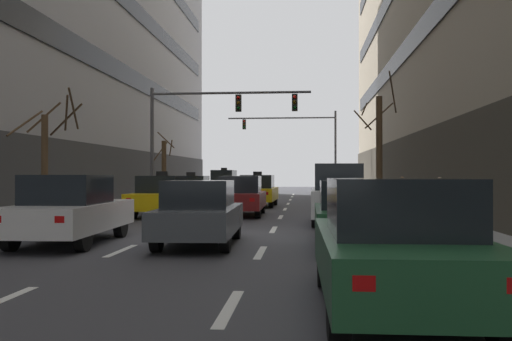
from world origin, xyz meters
name	(u,v)px	position (x,y,z in m)	size (l,w,h in m)	color
ground_plane	(213,236)	(0.00, 0.00, 0.00)	(120.00, 120.00, 0.00)	#38383D
sidewalk_right	(447,236)	(6.36, 0.00, 0.07)	(3.21, 80.00, 0.14)	gray
lane_stripe_l1_s3	(121,251)	(-1.58, -3.00, 0.00)	(0.16, 2.00, 0.01)	silver
lane_stripe_l1_s4	(174,229)	(-1.58, 2.00, 0.00)	(0.16, 2.00, 0.01)	silver
lane_stripe_l1_s5	(203,216)	(-1.58, 7.00, 0.00)	(0.16, 2.00, 0.01)	silver
lane_stripe_l1_s6	(222,209)	(-1.58, 12.00, 0.00)	(0.16, 2.00, 0.01)	silver
lane_stripe_l1_s7	(235,203)	(-1.58, 17.00, 0.00)	(0.16, 2.00, 0.01)	silver
lane_stripe_l1_s8	(244,200)	(-1.58, 22.00, 0.00)	(0.16, 2.00, 0.01)	silver
lane_stripe_l1_s9	(251,197)	(-1.58, 27.00, 0.00)	(0.16, 2.00, 0.01)	silver
lane_stripe_l1_s10	(257,194)	(-1.58, 32.00, 0.00)	(0.16, 2.00, 0.01)	silver
lane_stripe_l2_s2	(229,307)	(1.58, -8.00, 0.00)	(0.16, 2.00, 0.01)	silver
lane_stripe_l2_s3	(261,252)	(1.58, -3.00, 0.00)	(0.16, 2.00, 0.01)	silver
lane_stripe_l2_s4	(273,230)	(1.58, 2.00, 0.00)	(0.16, 2.00, 0.01)	silver
lane_stripe_l2_s5	(281,217)	(1.58, 7.00, 0.00)	(0.16, 2.00, 0.01)	silver
lane_stripe_l2_s6	(285,209)	(1.58, 12.00, 0.00)	(0.16, 2.00, 0.01)	silver
lane_stripe_l2_s7	(288,204)	(1.58, 17.00, 0.00)	(0.16, 2.00, 0.01)	silver
lane_stripe_l2_s8	(290,200)	(1.58, 22.00, 0.00)	(0.16, 2.00, 0.01)	silver
lane_stripe_l2_s9	(292,197)	(1.58, 27.00, 0.00)	(0.16, 2.00, 0.01)	silver
lane_stripe_l2_s10	(293,194)	(1.58, 32.00, 0.00)	(0.16, 2.00, 0.01)	silver
taxi_driving_0	(163,196)	(-3.25, 6.99, 0.82)	(2.08, 4.54, 1.85)	black
car_driving_1	(70,210)	(-3.27, -1.92, 0.85)	(2.08, 4.65, 1.72)	black
taxi_driving_2	(258,191)	(0.05, 14.14, 0.84)	(1.99, 4.56, 1.88)	black
taxi_driving_3	(192,192)	(-3.20, 12.38, 0.82)	(1.91, 4.44, 1.84)	black
car_driving_4	(200,213)	(0.00, -1.89, 0.78)	(1.90, 4.28, 1.58)	black
taxi_driving_5	(224,184)	(-3.22, 23.70, 1.01)	(1.79, 4.20, 2.20)	black
car_driving_6	(241,196)	(-0.10, 7.58, 0.82)	(1.91, 4.46, 1.66)	black
car_parked_0	(395,246)	(3.70, -7.99, 0.83)	(1.93, 4.50, 1.68)	black
car_parked_1	(353,214)	(3.70, -1.91, 0.78)	(1.81, 4.24, 1.59)	black
car_parked_2	(338,194)	(3.70, 4.04, 1.04)	(1.90, 4.35, 2.08)	black
traffic_signal_0	(208,119)	(-2.29, 11.96, 4.49)	(8.11, 0.35, 5.97)	#4C4C51
traffic_signal_1	(303,137)	(2.46, 31.40, 4.91)	(9.23, 0.35, 6.96)	#4C4C51
street_tree_0	(379,149)	(6.02, 10.86, 2.91)	(2.01, 2.00, 6.29)	#4C3823
street_tree_1	(164,169)	(-6.03, 17.67, 2.05)	(1.41, 1.42, 4.15)	#4C3823
street_tree_2	(47,157)	(-5.99, 2.41, 2.29)	(2.17, 1.85, 4.37)	#4C3823
pedestrian_0	(402,192)	(6.61, 8.12, 1.00)	(0.45, 0.36, 1.51)	#383D59
pedestrian_1	(440,197)	(6.98, 3.33, 1.00)	(0.34, 0.48, 1.50)	#383D59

